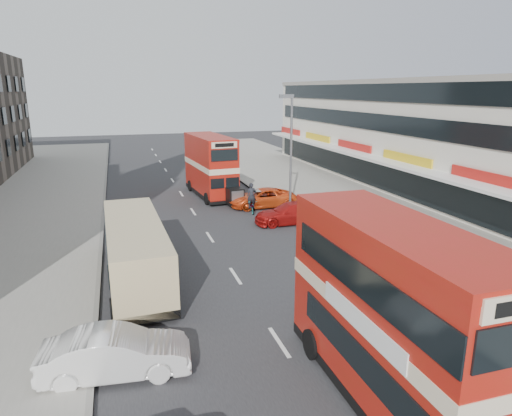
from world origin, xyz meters
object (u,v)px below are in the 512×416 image
object	(u,v)px
street_lamp	(290,144)
car_left_front	(116,353)
coach	(135,249)
cyclist	(252,203)
bus_second	(211,166)
car_right_b	(262,198)
pedestrian_near	(331,213)
car_right_a	(290,213)
car_right_c	(220,173)
bus_main	(394,315)

from	to	relation	value
street_lamp	car_left_front	distance (m)	20.55
coach	street_lamp	bearing A→B (deg)	37.65
cyclist	coach	bearing A→B (deg)	-124.27
bus_second	car_left_front	bearing A→B (deg)	66.51
car_right_b	pedestrian_near	world-z (taller)	pedestrian_near
coach	car_right_a	bearing A→B (deg)	30.41
coach	car_right_b	bearing A→B (deg)	46.99
car_right_c	car_right_a	bearing A→B (deg)	3.73
bus_second	coach	size ratio (longest dim) A/B	0.90
street_lamp	car_left_front	size ratio (longest dim) A/B	1.83
car_right_c	pedestrian_near	world-z (taller)	pedestrian_near
car_right_c	bus_second	bearing A→B (deg)	-18.21
street_lamp	pedestrian_near	world-z (taller)	street_lamp
bus_main	bus_second	world-z (taller)	bus_main
cyclist	bus_second	bearing A→B (deg)	112.50
coach	cyclist	distance (m)	12.70
street_lamp	bus_main	size ratio (longest dim) A/B	0.90
street_lamp	bus_second	bearing A→B (deg)	123.24
coach	bus_main	bearing A→B (deg)	-61.36
car_right_b	car_left_front	bearing A→B (deg)	-29.22
bus_main	pedestrian_near	size ratio (longest dim) A/B	5.01
car_right_b	pedestrian_near	bearing A→B (deg)	21.05
car_right_a	car_right_b	distance (m)	4.60
car_right_a	pedestrian_near	xyz separation A→B (m)	(1.94, -1.93, 0.37)
bus_second	pedestrian_near	distance (m)	12.42
bus_main	car_right_c	world-z (taller)	bus_main
bus_second	car_right_b	world-z (taller)	bus_second
coach	car_right_a	size ratio (longest dim) A/B	2.03
bus_main	bus_second	xyz separation A→B (m)	(0.36, 26.21, -0.12)
coach	car_right_b	size ratio (longest dim) A/B	1.94
street_lamp	car_left_front	world-z (taller)	street_lamp
car_right_b	bus_main	bearing A→B (deg)	-7.75
car_right_b	cyclist	world-z (taller)	cyclist
street_lamp	cyclist	bearing A→B (deg)	167.90
car_left_front	bus_second	bearing A→B (deg)	-12.63
car_right_a	car_right_b	xyz separation A→B (m)	(-0.47, 4.58, 0.00)
car_left_front	pedestrian_near	xyz separation A→B (m)	(12.87, 11.64, 0.32)
car_right_a	pedestrian_near	world-z (taller)	pedestrian_near
cyclist	bus_main	bearing A→B (deg)	-88.95
car_right_b	pedestrian_near	xyz separation A→B (m)	(2.41, -6.51, 0.36)
car_right_a	car_right_b	world-z (taller)	car_right_b
car_left_front	car_right_a	distance (m)	17.43
bus_second	car_right_c	distance (m)	7.57
car_left_front	pedestrian_near	bearing A→B (deg)	-42.06
car_left_front	coach	bearing A→B (deg)	-1.64
pedestrian_near	cyclist	size ratio (longest dim) A/B	0.85
car_right_c	cyclist	bearing A→B (deg)	-2.69
car_right_a	cyclist	world-z (taller)	cyclist
bus_main	car_right_a	distance (m)	17.50
coach	car_right_a	world-z (taller)	coach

